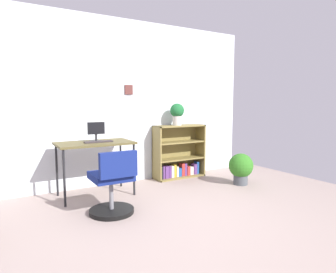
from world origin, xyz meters
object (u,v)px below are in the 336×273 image
Objects in this scene: keyboard at (99,142)px; desk at (95,147)px; office_chair at (113,187)px; potted_plant_floor at (241,167)px; monitor at (96,132)px; potted_plant_on_shelf at (177,113)px; bookshelf_low at (178,155)px.

desk is at bearing 118.82° from keyboard.
office_chair is 1.55× the size of potted_plant_floor.
monitor reaches higher than keyboard.
potted_plant_on_shelf is (1.46, 0.31, 0.36)m from keyboard.
potted_plant_on_shelf reaches higher than keyboard.
keyboard reaches higher than desk.
keyboard is (-0.00, -0.10, -0.12)m from monitor.
potted_plant_floor is (2.11, -0.55, -0.48)m from keyboard.
office_chair is at bearing -145.08° from bookshelf_low.
potted_plant_on_shelf is (-0.05, -0.06, 0.73)m from bookshelf_low.
keyboard is 0.86m from office_chair.
potted_plant_on_shelf is (1.49, 0.25, 0.43)m from desk.
bookshelf_low is 1.84× the size of potted_plant_floor.
monitor is at bearing 89.75° from keyboard.
potted_plant_floor is (2.18, 0.19, -0.05)m from office_chair.
potted_plant_floor is at bearing -52.82° from potted_plant_on_shelf.
monitor is at bearing 162.84° from potted_plant_floor.
monitor is 1.49m from potted_plant_on_shelf.
potted_plant_on_shelf reaches higher than bookshelf_low.
bookshelf_low is (1.58, 1.10, 0.06)m from office_chair.
potted_plant_on_shelf is at bearing 9.42° from desk.
desk is at bearing -130.95° from monitor.
desk is 0.10m from keyboard.
bookshelf_low reaches higher than office_chair.
office_chair is 2.19m from potted_plant_floor.
monitor is 1.61m from bookshelf_low.
potted_plant_on_shelf is at bearing 8.13° from monitor.
desk is 2.26m from potted_plant_floor.
bookshelf_low is at bearing 11.12° from desk.
potted_plant_on_shelf is 0.75× the size of potted_plant_floor.
monitor is (0.03, 0.04, 0.19)m from desk.
desk reaches higher than potted_plant_floor.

